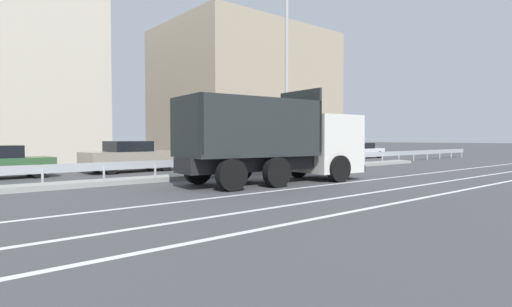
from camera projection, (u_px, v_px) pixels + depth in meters
The scene contains 16 objects.
ground_plane at pixel (281, 178), 17.07m from camera, with size 320.00×320.00×0.00m, color #424244.
lane_strip_0 at pixel (308, 187), 13.86m from camera, with size 51.78×0.16×0.01m, color silver.
lane_strip_1 at pixel (363, 194), 12.14m from camera, with size 51.78×0.16×0.01m, color silver.
lane_strip_2 at pixel (412, 200), 10.94m from camera, with size 51.78×0.16×0.01m, color silver.
median_island at pixel (246, 172), 18.88m from camera, with size 28.48×1.10×0.18m, color gray.
median_guardrail at pixel (236, 162), 19.47m from camera, with size 51.78×0.09×0.78m.
dump_truck at pixel (294, 147), 15.79m from camera, with size 7.74×3.34×3.60m.
median_road_sign at pixel (303, 145), 21.33m from camera, with size 0.85×0.16×2.51m.
street_lamp_1 at pixel (289, 70), 20.32m from camera, with size 0.72×1.90×9.50m.
parked_car_2 at pixel (1, 162), 16.76m from camera, with size 3.90×1.96×1.41m.
parked_car_3 at pixel (130, 156), 20.35m from camera, with size 4.79×2.25×1.57m.
parked_car_4 at pixel (219, 155), 23.94m from camera, with size 4.29×2.02×1.32m.
parked_car_5 at pixel (280, 153), 27.93m from camera, with size 3.92×1.98×1.37m.
parked_car_6 at pixel (327, 152), 30.30m from camera, with size 4.23×2.21×1.37m.
parked_car_7 at pixel (362, 150), 34.42m from camera, with size 4.50×1.84×1.34m.
background_building_1 at pixel (245, 94), 40.39m from camera, with size 15.76×12.45×12.38m, color tan.
Camera 1 is at (-11.80, -12.31, 1.68)m, focal length 28.00 mm.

